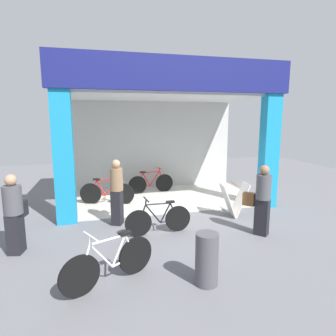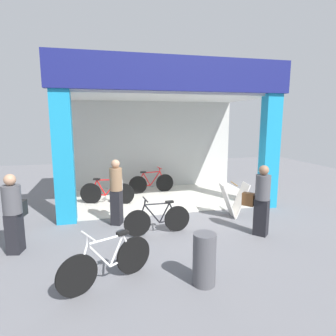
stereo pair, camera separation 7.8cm
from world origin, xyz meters
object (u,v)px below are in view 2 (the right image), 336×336
at_px(bicycle_inside_0, 151,183).
at_px(bicycle_inside_1, 107,193).
at_px(pedestrian_0, 261,200).
at_px(sandwich_board_sign, 233,200).
at_px(bicycle_parked_0, 108,262).
at_px(bicycle_parked_1, 158,219).
at_px(pedestrian_2, 14,212).
at_px(trash_bin, 204,259).
at_px(pedestrian_1, 116,192).

xyz_separation_m(bicycle_inside_0, bicycle_inside_1, (-1.57, -1.02, 0.01)).
bearing_deg(pedestrian_0, sandwich_board_sign, 91.47).
distance_m(bicycle_parked_0, bicycle_parked_1, 2.13).
distance_m(bicycle_inside_0, pedestrian_2, 5.16).
bearing_deg(trash_bin, bicycle_inside_0, 88.07).
bearing_deg(bicycle_inside_1, bicycle_parked_0, -91.43).
relative_size(pedestrian_0, pedestrian_2, 1.02).
bearing_deg(bicycle_inside_0, pedestrian_1, -116.19).
bearing_deg(bicycle_parked_0, sandwich_board_sign, 36.07).
relative_size(bicycle_inside_0, bicycle_parked_0, 1.10).
distance_m(bicycle_inside_0, bicycle_parked_0, 5.67).
distance_m(bicycle_parked_0, pedestrian_1, 2.69).
xyz_separation_m(bicycle_parked_1, trash_bin, (0.31, -2.16, 0.08)).
xyz_separation_m(bicycle_parked_0, sandwich_board_sign, (3.38, 2.46, 0.10)).
relative_size(bicycle_inside_1, bicycle_parked_0, 1.10).
bearing_deg(trash_bin, bicycle_inside_1, 106.03).
bearing_deg(pedestrian_1, sandwich_board_sign, -3.13).
xyz_separation_m(bicycle_inside_0, trash_bin, (-0.19, -5.79, 0.06)).
xyz_separation_m(pedestrian_0, pedestrian_2, (-5.13, 0.36, -0.01)).
xyz_separation_m(bicycle_parked_1, sandwich_board_sign, (2.20, 0.68, 0.12)).
xyz_separation_m(sandwich_board_sign, pedestrian_0, (0.03, -1.26, 0.36)).
bearing_deg(pedestrian_1, bicycle_inside_1, 96.34).
relative_size(pedestrian_0, pedestrian_1, 0.98).
relative_size(bicycle_parked_1, pedestrian_0, 0.97).
xyz_separation_m(sandwich_board_sign, pedestrian_1, (-3.07, 0.17, 0.37)).
bearing_deg(pedestrian_2, bicycle_parked_0, -42.16).
bearing_deg(pedestrian_1, trash_bin, -68.64).
height_order(bicycle_inside_0, pedestrian_0, pedestrian_0).
xyz_separation_m(bicycle_parked_0, trash_bin, (1.48, -0.38, 0.06)).
distance_m(bicycle_inside_1, sandwich_board_sign, 3.80).
relative_size(pedestrian_2, trash_bin, 1.86).
xyz_separation_m(bicycle_inside_0, bicycle_parked_1, (-0.50, -3.63, -0.02)).
relative_size(bicycle_inside_1, pedestrian_2, 1.03).
bearing_deg(pedestrian_1, bicycle_parked_1, -44.29).
xyz_separation_m(pedestrian_1, pedestrian_2, (-2.03, -1.07, -0.03)).
height_order(bicycle_inside_1, pedestrian_0, pedestrian_0).
height_order(bicycle_inside_0, bicycle_inside_1, bicycle_inside_1).
bearing_deg(bicycle_inside_0, trash_bin, -91.93).
relative_size(bicycle_inside_0, pedestrian_1, 1.00).
distance_m(sandwich_board_sign, pedestrian_1, 3.10).
bearing_deg(sandwich_board_sign, bicycle_inside_0, 119.94).
xyz_separation_m(bicycle_parked_0, bicycle_parked_1, (1.18, 1.78, -0.02)).
bearing_deg(pedestrian_1, pedestrian_0, -24.73).
relative_size(bicycle_inside_0, sandwich_board_sign, 1.76).
relative_size(bicycle_inside_1, bicycle_parked_1, 1.05).
relative_size(bicycle_inside_1, sandwich_board_sign, 1.75).
xyz_separation_m(pedestrian_0, pedestrian_1, (-3.10, 1.43, 0.02)).
bearing_deg(bicycle_parked_1, bicycle_parked_0, -123.42).
relative_size(pedestrian_1, pedestrian_2, 1.04).
bearing_deg(pedestrian_0, bicycle_inside_0, 112.35).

